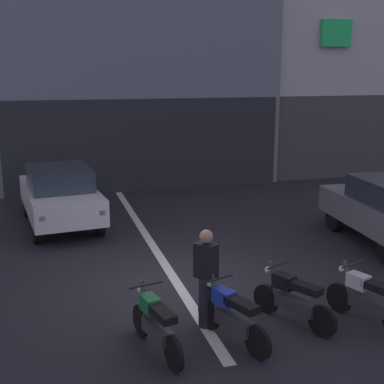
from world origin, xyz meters
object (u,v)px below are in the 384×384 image
at_px(motorcycle_green_row_leftmost, 156,324).
at_px(person_by_motorcycles, 206,278).
at_px(motorcycle_blue_row_left_mid, 232,315).
at_px(car_white_crossing_near, 60,194).
at_px(motorcycle_white_row_right_mid, 367,298).
at_px(motorcycle_black_row_centre, 293,298).

bearing_deg(motorcycle_green_row_leftmost, person_by_motorcycles, 30.65).
bearing_deg(motorcycle_blue_row_left_mid, person_by_motorcycles, 109.69).
bearing_deg(car_white_crossing_near, motorcycle_green_row_leftmost, -81.13).
bearing_deg(car_white_crossing_near, person_by_motorcycles, -72.49).
bearing_deg(motorcycle_white_row_right_mid, car_white_crossing_near, 122.88).
height_order(car_white_crossing_near, motorcycle_black_row_centre, car_white_crossing_near).
bearing_deg(person_by_motorcycles, motorcycle_white_row_right_mid, -13.93).
bearing_deg(motorcycle_green_row_leftmost, motorcycle_blue_row_left_mid, -2.76).
distance_m(motorcycle_green_row_leftmost, motorcycle_white_row_right_mid, 3.56).
relative_size(motorcycle_blue_row_left_mid, motorcycle_black_row_centre, 1.04).
distance_m(motorcycle_blue_row_left_mid, person_by_motorcycles, 0.78).
xyz_separation_m(car_white_crossing_near, person_by_motorcycles, (2.08, -6.59, -0.03)).
relative_size(car_white_crossing_near, motorcycle_white_row_right_mid, 2.68).
bearing_deg(person_by_motorcycles, motorcycle_black_row_centre, -12.53).
bearing_deg(car_white_crossing_near, motorcycle_black_row_centre, -63.19).
bearing_deg(motorcycle_black_row_centre, motorcycle_white_row_right_mid, -15.56).
relative_size(motorcycle_green_row_leftmost, motorcycle_black_row_centre, 1.08).
xyz_separation_m(motorcycle_black_row_centre, motorcycle_white_row_right_mid, (1.19, -0.33, 0.00)).
xyz_separation_m(motorcycle_blue_row_left_mid, motorcycle_black_row_centre, (1.19, 0.31, 0.00)).
height_order(motorcycle_blue_row_left_mid, person_by_motorcycles, person_by_motorcycles).
bearing_deg(motorcycle_blue_row_left_mid, motorcycle_white_row_right_mid, -0.43).
height_order(car_white_crossing_near, person_by_motorcycles, person_by_motorcycles).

